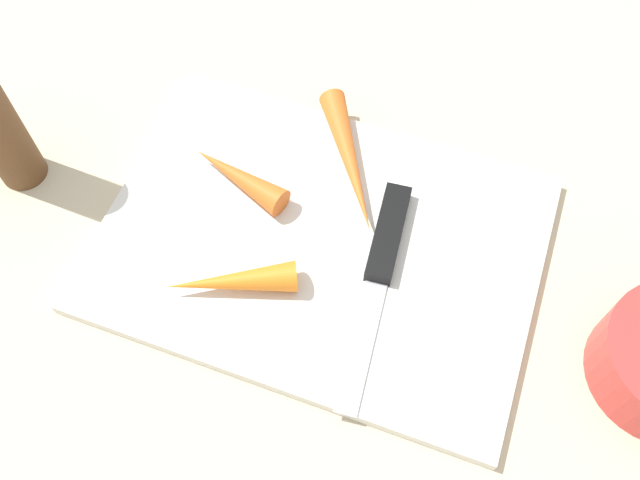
{
  "coord_description": "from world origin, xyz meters",
  "views": [
    {
      "loc": [
        0.1,
        -0.26,
        0.52
      ],
      "look_at": [
        0.0,
        0.0,
        0.01
      ],
      "focal_mm": 38.84,
      "sensor_mm": 36.0,
      "label": 1
    }
  ],
  "objects": [
    {
      "name": "ground_plane",
      "position": [
        0.0,
        0.0,
        0.0
      ],
      "size": [
        1.4,
        1.4,
        0.0
      ],
      "primitive_type": "plane",
      "color": "#C6B793"
    },
    {
      "name": "cutting_board",
      "position": [
        0.0,
        0.0,
        0.01
      ],
      "size": [
        0.36,
        0.26,
        0.01
      ],
      "primitive_type": "cube",
      "color": "silver",
      "rests_on": "ground_plane"
    },
    {
      "name": "knife",
      "position": [
        0.05,
        0.01,
        0.02
      ],
      "size": [
        0.04,
        0.2,
        0.01
      ],
      "rotation": [
        0.0,
        0.0,
        4.81
      ],
      "color": "#B7B7BC",
      "rests_on": "cutting_board"
    },
    {
      "name": "carrot_medium",
      "position": [
        -0.05,
        -0.07,
        0.02
      ],
      "size": [
        0.1,
        0.07,
        0.03
      ],
      "primitive_type": "cone",
      "rotation": [
        0.0,
        1.57,
        3.58
      ],
      "color": "orange",
      "rests_on": "cutting_board"
    },
    {
      "name": "carrot_longest",
      "position": [
        -0.0,
        0.08,
        0.02
      ],
      "size": [
        0.1,
        0.14,
        0.02
      ],
      "primitive_type": "cone",
      "rotation": [
        0.0,
        1.57,
        5.27
      ],
      "color": "orange",
      "rests_on": "cutting_board"
    },
    {
      "name": "carrot_shortest",
      "position": [
        -0.08,
        0.03,
        0.02
      ],
      "size": [
        0.1,
        0.05,
        0.03
      ],
      "primitive_type": "cone",
      "rotation": [
        0.0,
        1.57,
        2.86
      ],
      "color": "orange",
      "rests_on": "cutting_board"
    }
  ]
}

